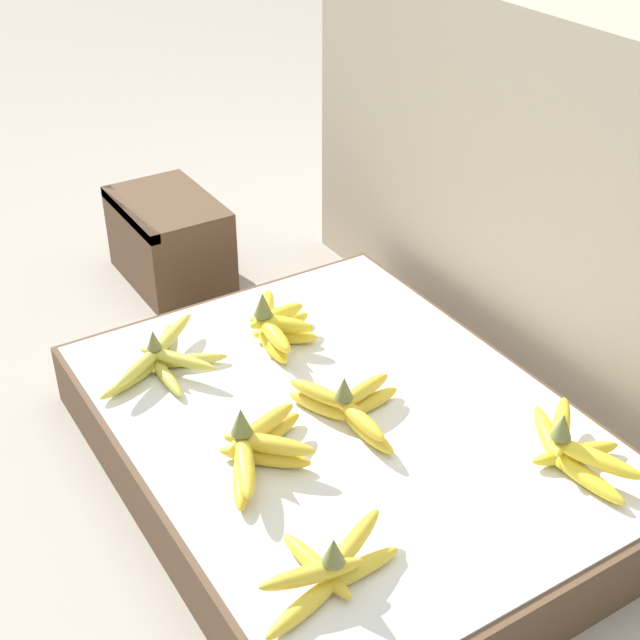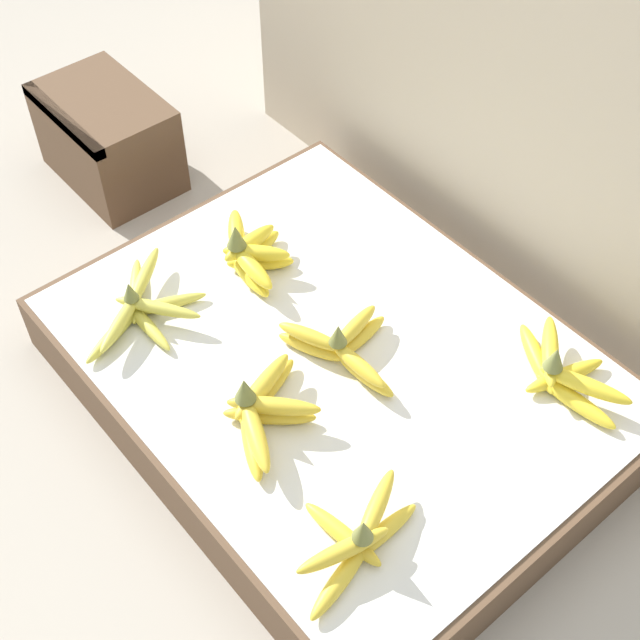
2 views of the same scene
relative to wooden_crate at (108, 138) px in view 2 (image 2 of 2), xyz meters
The scene contains 10 objects.
ground_plane 0.81m from the wooden_crate, ahead, with size 10.00×10.00×0.00m, color #A89E8E.
display_platform 0.81m from the wooden_crate, ahead, with size 0.95×0.73×0.13m.
back_vendor_table 1.02m from the wooden_crate, 41.78° to the left, with size 1.41×0.50×0.73m.
wooden_crate is the anchor object (origin of this frame).
banana_bunch_front_left 0.57m from the wooden_crate, 24.62° to the right, with size 0.23×0.26×0.08m.
banana_bunch_front_midleft 0.86m from the wooden_crate, 14.07° to the right, with size 0.18×0.21×0.11m.
banana_bunch_front_midright 1.13m from the wooden_crate, 12.43° to the right, with size 0.16×0.25×0.10m.
banana_bunch_middle_left 0.54m from the wooden_crate, ahead, with size 0.22×0.14×0.11m.
banana_bunch_middle_midleft 0.82m from the wooden_crate, ahead, with size 0.23×0.18×0.10m.
banana_bunch_back_midright 1.12m from the wooden_crate, 11.28° to the left, with size 0.25×0.16×0.10m.
Camera 2 is at (0.72, -0.65, 1.33)m, focal length 50.00 mm.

